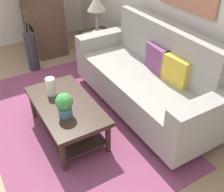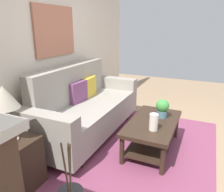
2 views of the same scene
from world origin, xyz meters
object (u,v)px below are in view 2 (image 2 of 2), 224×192
(couch, at_px, (85,108))
(framed_painting, at_px, (55,31))
(throw_pillow_mustard, at_px, (89,87))
(tabletop_vase, at_px, (154,122))
(side_table, at_px, (15,165))
(potted_plant_tabletop, at_px, (162,108))
(coffee_table, at_px, (153,129))
(table_lamp, at_px, (4,100))
(throw_pillow_plum, at_px, (78,92))

(couch, distance_m, framed_painting, 1.24)
(throw_pillow_mustard, bearing_deg, tabletop_vase, -116.08)
(side_table, bearing_deg, framed_painting, 17.67)
(potted_plant_tabletop, xyz_separation_m, side_table, (-1.52, 1.18, -0.29))
(coffee_table, bearing_deg, potted_plant_tabletop, -21.80)
(table_lamp, bearing_deg, potted_plant_tabletop, -37.95)
(potted_plant_tabletop, relative_size, table_lamp, 0.46)
(framed_painting, bearing_deg, tabletop_vase, -100.20)
(throw_pillow_mustard, xyz_separation_m, tabletop_vase, (-0.62, -1.27, -0.15))
(side_table, bearing_deg, throw_pillow_plum, 4.02)
(potted_plant_tabletop, height_order, table_lamp, table_lamp)
(throw_pillow_mustard, distance_m, table_lamp, 1.74)
(coffee_table, distance_m, side_table, 1.73)
(potted_plant_tabletop, bearing_deg, table_lamp, 142.05)
(table_lamp, bearing_deg, coffee_table, -39.81)
(throw_pillow_plum, distance_m, throw_pillow_mustard, 0.33)
(throw_pillow_plum, bearing_deg, coffee_table, -92.00)
(side_table, bearing_deg, table_lamp, 90.00)
(potted_plant_tabletop, relative_size, framed_painting, 0.30)
(tabletop_vase, bearing_deg, side_table, 132.70)
(framed_painting, bearing_deg, potted_plant_tabletop, -84.85)
(throw_pillow_plum, height_order, tabletop_vase, throw_pillow_plum)
(tabletop_vase, distance_m, framed_painting, 1.94)
(throw_pillow_mustard, height_order, coffee_table, throw_pillow_mustard)
(tabletop_vase, bearing_deg, potted_plant_tabletop, -1.47)
(table_lamp, bearing_deg, side_table, -90.00)
(throw_pillow_mustard, height_order, framed_painting, framed_painting)
(potted_plant_tabletop, bearing_deg, coffee_table, 158.20)
(side_table, xyz_separation_m, table_lamp, (0.00, 0.00, 0.71))
(coffee_table, distance_m, potted_plant_tabletop, 0.33)
(couch, distance_m, table_lamp, 1.48)
(throw_pillow_plum, height_order, table_lamp, table_lamp)
(throw_pillow_mustard, bearing_deg, table_lamp, -176.76)
(coffee_table, xyz_separation_m, potted_plant_tabletop, (0.19, -0.08, 0.26))
(table_lamp, bearing_deg, throw_pillow_mustard, 3.24)
(couch, distance_m, throw_pillow_plum, 0.28)
(throw_pillow_plum, xyz_separation_m, framed_painting, (0.00, 0.34, 0.90))
(potted_plant_tabletop, relative_size, side_table, 0.47)
(throw_pillow_mustard, bearing_deg, side_table, -176.76)
(couch, height_order, potted_plant_tabletop, couch)
(throw_pillow_plum, relative_size, throw_pillow_mustard, 1.00)
(throw_pillow_plum, distance_m, table_lamp, 1.41)
(throw_pillow_mustard, height_order, table_lamp, table_lamp)
(table_lamp, bearing_deg, framed_painting, 17.67)
(throw_pillow_plum, xyz_separation_m, side_table, (-1.37, -0.10, -0.40))
(table_lamp, height_order, framed_painting, framed_painting)
(couch, xyz_separation_m, table_lamp, (-1.37, 0.03, 0.56))
(throw_pillow_plum, height_order, framed_painting, framed_painting)
(table_lamp, relative_size, framed_painting, 0.65)
(couch, bearing_deg, tabletop_vase, -104.23)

